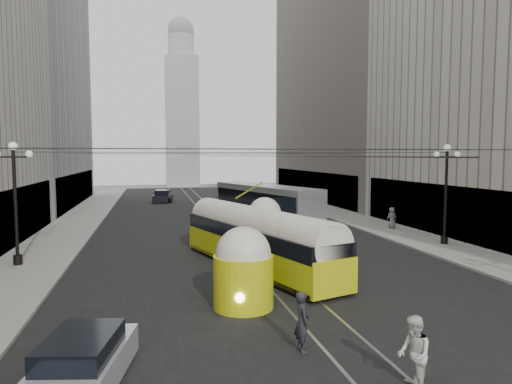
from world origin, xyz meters
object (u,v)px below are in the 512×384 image
pedestrian_sidewalk_right (392,218)px  pedestrian_crossing_b (414,354)px  sedan_silver (81,365)px  pedestrian_crossing_a (302,321)px  city_bus (265,203)px  streetcar (257,239)px

pedestrian_sidewalk_right → pedestrian_crossing_b: bearing=62.4°
sedan_silver → pedestrian_sidewalk_right: pedestrian_sidewalk_right is taller
pedestrian_crossing_b → pedestrian_crossing_a: bearing=-130.4°
pedestrian_crossing_a → pedestrian_sidewalk_right: (13.94, 19.47, 0.06)m
pedestrian_crossing_b → sedan_silver: bearing=-88.5°
pedestrian_crossing_b → pedestrian_sidewalk_right: bearing=166.6°
sedan_silver → pedestrian_crossing_b: bearing=-13.4°
city_bus → pedestrian_crossing_b: size_ratio=7.12×
pedestrian_sidewalk_right → city_bus: bearing=-30.0°
city_bus → pedestrian_crossing_a: bearing=-101.6°
streetcar → city_bus: size_ratio=1.04×
pedestrian_crossing_a → sedan_silver: bearing=98.0°
pedestrian_crossing_a → streetcar: bearing=-5.7°
sedan_silver → pedestrian_crossing_a: size_ratio=2.56×
streetcar → pedestrian_sidewalk_right: bearing=36.1°
streetcar → pedestrian_crossing_a: (-0.92, -9.98, -0.65)m
streetcar → city_bus: 15.31m
city_bus → sedan_silver: city_bus is taller
city_bus → pedestrian_crossing_b: (-3.10, -27.54, -0.86)m
city_bus → pedestrian_crossing_a: city_bus is taller
city_bus → pedestrian_crossing_a: size_ratio=7.42×
sedan_silver → pedestrian_sidewalk_right: bearing=45.5°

